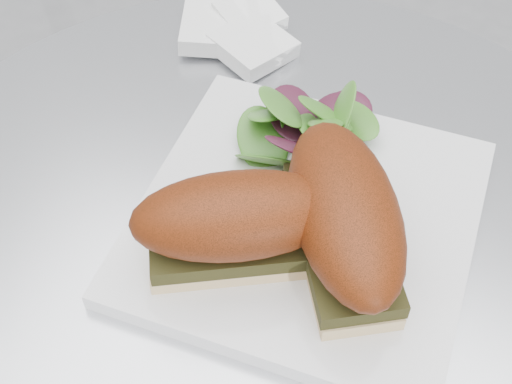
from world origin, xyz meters
The scene contains 6 objects.
table centered at (0.00, 0.00, 0.49)m, with size 0.70×0.70×0.73m.
plate centered at (0.02, 0.03, 0.74)m, with size 0.26×0.26×0.02m, color silver.
sandwich_left centered at (-0.01, -0.03, 0.79)m, with size 0.17×0.14×0.08m.
sandwich_right centered at (0.06, 0.00, 0.79)m, with size 0.15×0.19×0.08m.
salad centered at (0.01, 0.11, 0.77)m, with size 0.12×0.12×0.05m, color #5C9932, non-canonical shape.
napkin centered at (-0.12, 0.22, 0.74)m, with size 0.12×0.12×0.02m, color white, non-canonical shape.
Camera 1 is at (0.12, -0.31, 1.20)m, focal length 50.00 mm.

